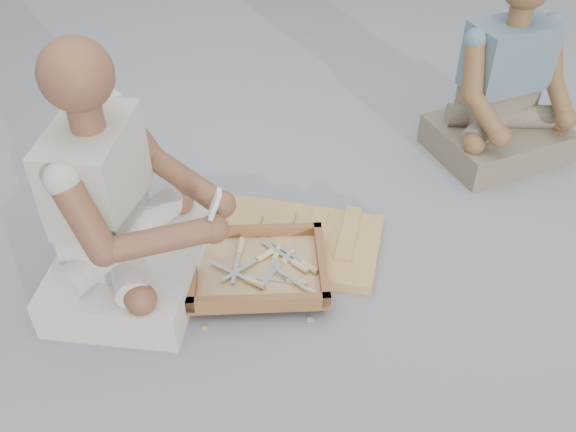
{
  "coord_description": "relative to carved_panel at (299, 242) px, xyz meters",
  "views": [
    {
      "loc": [
        -0.29,
        -1.42,
        1.63
      ],
      "look_at": [
        -0.13,
        0.14,
        0.3
      ],
      "focal_mm": 40.0,
      "sensor_mm": 36.0,
      "label": 1
    }
  ],
  "objects": [
    {
      "name": "ground",
      "position": [
        0.07,
        -0.32,
        -0.02
      ],
      "size": [
        60.0,
        60.0,
        0.0
      ],
      "primitive_type": "plane",
      "color": "gray",
      "rests_on": "ground"
    },
    {
      "name": "carved_panel",
      "position": [
        0.0,
        0.0,
        0.0
      ],
      "size": [
        0.69,
        0.56,
        0.04
      ],
      "primitive_type": "cube",
      "rotation": [
        0.0,
        0.0,
        -0.33
      ],
      "color": "olive",
      "rests_on": "ground"
    },
    {
      "name": "tool_tray",
      "position": [
        -0.16,
        -0.16,
        0.04
      ],
      "size": [
        0.49,
        0.4,
        0.06
      ],
      "rotation": [
        0.0,
        0.0,
        -0.05
      ],
      "color": "brown",
      "rests_on": "carved_panel"
    },
    {
      "name": "chisel_0",
      "position": [
        -0.15,
        -0.13,
        0.06
      ],
      "size": [
        0.19,
        0.14,
        0.02
      ],
      "rotation": [
        0.0,
        0.0,
        0.63
      ],
      "color": "silver",
      "rests_on": "tool_tray"
    },
    {
      "name": "chisel_1",
      "position": [
        -0.03,
        -0.17,
        0.05
      ],
      "size": [
        0.16,
        0.18,
        0.02
      ],
      "rotation": [
        0.0,
        0.0,
        -0.86
      ],
      "color": "silver",
      "rests_on": "tool_tray"
    },
    {
      "name": "chisel_2",
      "position": [
        0.0,
        -0.17,
        0.05
      ],
      "size": [
        0.15,
        0.18,
        0.02
      ],
      "rotation": [
        0.0,
        0.0,
        -0.89
      ],
      "color": "silver",
      "rests_on": "tool_tray"
    },
    {
      "name": "chisel_3",
      "position": [
        -0.07,
        -0.14,
        0.04
      ],
      "size": [
        0.15,
        0.18,
        0.02
      ],
      "rotation": [
        0.0,
        0.0,
        0.9
      ],
      "color": "silver",
      "rests_on": "tool_tray"
    },
    {
      "name": "chisel_4",
      "position": [
        -0.06,
        -0.24,
        0.04
      ],
      "size": [
        0.22,
        0.07,
        0.02
      ],
      "rotation": [
        0.0,
        0.0,
        -0.26
      ],
      "color": "silver",
      "rests_on": "tool_tray"
    },
    {
      "name": "chisel_5",
      "position": [
        -0.1,
        -0.12,
        0.04
      ],
      "size": [
        0.09,
        0.21,
        0.02
      ],
      "rotation": [
        0.0,
        0.0,
        1.24
      ],
      "color": "silver",
      "rests_on": "tool_tray"
    },
    {
      "name": "chisel_6",
      "position": [
        -0.22,
        -0.08,
        0.06
      ],
      "size": [
        0.06,
        0.22,
        0.02
      ],
      "rotation": [
        0.0,
        0.0,
        1.39
      ],
      "color": "silver",
      "rests_on": "tool_tray"
    },
    {
      "name": "chisel_7",
      "position": [
        0.01,
        -0.31,
        0.06
      ],
      "size": [
        0.16,
        0.18,
        0.02
      ],
      "rotation": [
        0.0,
        0.0,
        -0.84
      ],
      "color": "silver",
      "rests_on": "tool_tray"
    },
    {
      "name": "chisel_8",
      "position": [
        -0.19,
        -0.23,
        0.06
      ],
      "size": [
        0.18,
        0.15,
        0.02
      ],
      "rotation": [
        0.0,
        0.0,
        -0.67
      ],
      "color": "silver",
      "rests_on": "tool_tray"
    },
    {
      "name": "wood_chip_0",
      "position": [
        -0.35,
        -0.37,
        -0.02
      ],
      "size": [
        0.02,
        0.02,
        0.0
      ],
      "primitive_type": "cube",
      "rotation": [
        0.0,
        0.0,
        2.72
      ],
      "color": "tan",
      "rests_on": "ground"
    },
    {
      "name": "wood_chip_1",
      "position": [
        -0.49,
        -0.14,
        -0.02
      ],
      "size": [
        0.02,
        0.02,
        0.0
      ],
      "primitive_type": "cube",
      "rotation": [
        0.0,
        0.0,
        1.68
      ],
      "color": "tan",
      "rests_on": "ground"
    },
    {
      "name": "wood_chip_2",
      "position": [
        -0.0,
        -0.36,
        -0.02
      ],
      "size": [
        0.02,
        0.02,
        0.0
      ],
      "primitive_type": "cube",
      "rotation": [
        0.0,
        0.0,
        3.07
      ],
      "color": "tan",
      "rests_on": "ground"
    },
    {
      "name": "wood_chip_3",
      "position": [
        -0.49,
        0.14,
        -0.02
      ],
      "size": [
        0.02,
        0.02,
        0.0
      ],
      "primitive_type": "cube",
      "rotation": [
        0.0,
        0.0,
        2.83
      ],
      "color": "tan",
      "rests_on": "ground"
    },
    {
      "name": "wood_chip_4",
      "position": [
        -0.31,
        -0.27,
        -0.02
      ],
      "size": [
        0.02,
        0.02,
        0.0
      ],
      "primitive_type": "cube",
      "rotation": [
        0.0,
        0.0,
        2.22
      ],
      "color": "tan",
      "rests_on": "ground"
    },
    {
      "name": "wood_chip_5",
      "position": [
        -0.1,
        0.01,
        -0.02
      ],
      "size": [
        0.02,
        0.02,
        0.0
      ],
      "primitive_type": "cube",
      "rotation": [
        0.0,
        0.0,
        1.25
      ],
      "color": "tan",
      "rests_on": "ground"
    },
    {
      "name": "wood_chip_6",
      "position": [
        0.14,
        -0.1,
        -0.02
      ],
      "size": [
        0.02,
        0.02,
        0.0
      ],
      "primitive_type": "cube",
      "rotation": [
        0.0,
        0.0,
        2.08
      ],
      "color": "tan",
      "rests_on": "ground"
    },
    {
      "name": "wood_chip_7",
      "position": [
        -0.4,
        0.17,
        -0.02
      ],
      "size": [
        0.02,
        0.02,
        0.0
      ],
      "primitive_type": "cube",
      "rotation": [
        0.0,
        0.0,
        1.8
      ],
      "color": "tan",
      "rests_on": "ground"
    },
    {
      "name": "wood_chip_8",
      "position": [
        0.05,
        0.07,
        -0.02
      ],
      "size": [
        0.02,
        0.02,
        0.0
      ],
      "primitive_type": "cube",
      "rotation": [
        0.0,
        0.0,
        2.67
      ],
      "color": "tan",
      "rests_on": "ground"
    },
    {
      "name": "wood_chip_9",
      "position": [
        -0.28,
        -0.25,
        -0.02
      ],
      "size": [
        0.02,
        0.02,
        0.0
      ],
      "primitive_type": "cube",
      "rotation": [
        0.0,
        0.0,
        0.82
      ],
      "color": "tan",
      "rests_on": "ground"
    },
    {
      "name": "wood_chip_10",
      "position": [
        -0.2,
        0.14,
        -0.02
      ],
      "size": [
        0.02,
        0.02,
        0.0
      ],
      "primitive_type": "cube",
      "rotation": [
        0.0,
        0.0,
        1.09
      ],
      "color": "tan",
      "rests_on": "ground"
    },
    {
      "name": "craftsman",
      "position": [
        -0.6,
        -0.12,
        0.29
      ],
      "size": [
        0.66,
        0.67,
        0.9
      ],
      "rotation": [
        0.0,
        0.0,
        -1.8
      ],
      "color": "beige",
      "rests_on": "ground"
    },
    {
      "name": "companion",
      "position": [
        0.94,
        0.54,
        0.26
      ],
      "size": [
        0.64,
        0.57,
        0.84
      ],
      "rotation": [
        0.0,
        0.0,
        3.45
      ],
      "color": "#7A6F58",
      "rests_on": "ground"
    },
    {
      "name": "mobile_phone",
      "position": [
        -0.28,
        -0.25,
        0.41
      ],
      "size": [
        0.05,
        0.04,
        0.1
      ],
      "rotation": [
        -0.35,
        0.0,
        -1.57
      ],
      "color": "white",
      "rests_on": "craftsman"
    }
  ]
}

